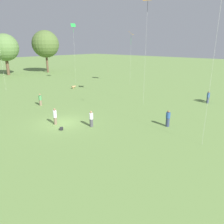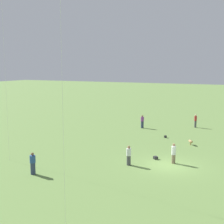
% 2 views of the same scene
% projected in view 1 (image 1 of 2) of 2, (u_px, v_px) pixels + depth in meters
% --- Properties ---
extents(ground_plane, '(240.00, 240.00, 0.00)m').
position_uv_depth(ground_plane, '(62.00, 123.00, 23.55)').
color(ground_plane, '#6B8E47').
extents(tree_3, '(7.03, 7.03, 10.73)m').
position_uv_depth(tree_3, '(5.00, 48.00, 57.41)').
color(tree_3, brown).
rests_on(tree_3, ground_plane).
extents(tree_4, '(7.59, 7.59, 11.84)m').
position_uv_depth(tree_4, '(45.00, 44.00, 62.49)').
color(tree_4, brown).
rests_on(tree_4, ground_plane).
extents(person_1, '(0.50, 0.50, 1.76)m').
position_uv_depth(person_1, '(55.00, 116.00, 22.87)').
color(person_1, '#847056').
rests_on(person_1, ground_plane).
extents(person_2, '(0.57, 0.57, 1.68)m').
position_uv_depth(person_2, '(91.00, 119.00, 22.29)').
color(person_2, '#4C4C51').
rests_on(person_2, ground_plane).
extents(person_3, '(0.42, 0.42, 1.64)m').
position_uv_depth(person_3, '(40.00, 100.00, 29.98)').
color(person_3, '#847056').
rests_on(person_3, ground_plane).
extents(person_5, '(0.57, 0.57, 1.73)m').
position_uv_depth(person_5, '(168.00, 119.00, 22.32)').
color(person_5, '#333D5B').
rests_on(person_5, ground_plane).
extents(person_6, '(0.52, 0.52, 1.77)m').
position_uv_depth(person_6, '(208.00, 97.00, 31.06)').
color(person_6, '#333D5B').
rests_on(person_6, ground_plane).
extents(kite_3, '(1.66, 1.60, 10.51)m').
position_uv_depth(kite_3, '(131.00, 35.00, 42.53)').
color(kite_3, orange).
rests_on(kite_3, ground_plane).
extents(kite_4, '(1.27, 1.36, 13.83)m').
position_uv_depth(kite_4, '(148.00, 2.00, 26.98)').
color(kite_4, orange).
rests_on(kite_4, ground_plane).
extents(kite_5, '(1.11, 0.99, 12.09)m').
position_uv_depth(kite_5, '(73.00, 28.00, 44.35)').
color(kite_5, green).
rests_on(kite_5, ground_plane).
extents(dog_0, '(0.87, 0.36, 0.56)m').
position_uv_depth(dog_0, '(74.00, 87.00, 41.45)').
color(dog_0, tan).
rests_on(dog_0, ground_plane).
extents(picnic_bag_0, '(0.49, 0.49, 0.25)m').
position_uv_depth(picnic_bag_0, '(61.00, 129.00, 21.61)').
color(picnic_bag_0, '#262628').
rests_on(picnic_bag_0, ground_plane).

